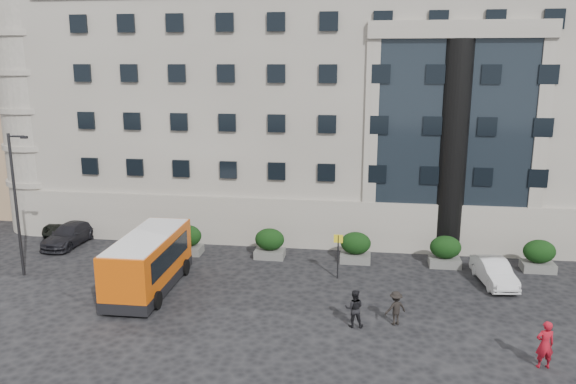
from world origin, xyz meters
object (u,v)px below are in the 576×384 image
Objects in this scene: hedge_a at (187,239)px; pedestrian_a at (545,345)px; white_taxi at (494,272)px; minibus at (148,260)px; pedestrian_c at (396,308)px; hedge_e at (539,255)px; pedestrian_b at (354,308)px; hedge_b at (270,243)px; street_lamp at (17,200)px; hedge_c at (356,247)px; hedge_d at (445,251)px; red_truck at (110,190)px; bus_stop_sign at (338,249)px; parked_car_c at (70,234)px; parked_car_d at (70,223)px.

pedestrian_a is (18.00, -10.95, 0.05)m from hedge_a.
hedge_a is 18.03m from white_taxi.
minibus is 4.46× the size of pedestrian_c.
pedestrian_b is (-10.24, -8.48, -0.05)m from hedge_e.
street_lamp reaches higher than hedge_b.
hedge_a is 1.15× the size of pedestrian_c.
hedge_d is at bearing 0.00° from hedge_c.
hedge_c is 8.48m from pedestrian_b.
pedestrian_a reaches higher than pedestrian_b.
hedge_e is at bearing 14.55° from minibus.
hedge_b is at bearing -60.84° from pedestrian_b.
hedge_c is at bearing -103.77° from pedestrian_c.
hedge_b is at bearing -46.90° from red_truck.
minibus is (7.75, -0.96, -2.74)m from street_lamp.
hedge_b is at bearing -75.87° from pedestrian_c.
bus_stop_sign is 8.45m from white_taxi.
red_truck is 3.04× the size of pedestrian_b.
hedge_c is at bearing 154.04° from white_taxi.
hedge_e reaches higher than white_taxi.
parked_car_c is at bearing 92.89° from street_lamp.
bus_stop_sign is (-6.10, -2.80, 0.80)m from hedge_d.
white_taxi is at bearing 9.91° from minibus.
pedestrian_c is at bearing -33.26° from parked_car_d.
bus_stop_sign reaches higher than pedestrian_b.
white_taxi is 2.06× the size of pedestrian_a.
hedge_c is (10.40, 0.00, 0.00)m from hedge_a.
hedge_d is 0.73× the size of bus_stop_sign.
bus_stop_sign is at bearing -7.53° from parked_car_c.
hedge_b is (5.20, 0.00, 0.00)m from hedge_a.
hedge_c reaches higher than white_taxi.
bus_stop_sign is at bearing 16.21° from minibus.
white_taxi is (-2.93, -2.35, -0.26)m from hedge_e.
hedge_d is at bearing 0.00° from hedge_a.
red_truck is 35.39m from pedestrian_a.
hedge_d is at bearing 1.93° from parked_car_c.
parked_car_d is 30.92m from pedestrian_a.
minibus is at bearing -7.07° from street_lamp.
white_taxi is at bearing -161.87° from pedestrian_c.
hedge_e reaches higher than parked_car_d.
pedestrian_b is at bearing -38.77° from hedge_a.
red_truck is (-19.60, 13.37, -0.35)m from bus_stop_sign.
hedge_d is at bearing -86.13° from pedestrian_a.
pedestrian_b is 1.10× the size of pedestrian_c.
parked_car_d is at bearing -54.70° from pedestrian_c.
red_truck reaches higher than pedestrian_b.
red_truck is 30.82m from white_taxi.
parked_car_c is 0.93× the size of parked_car_d.
hedge_e is at bearing -31.14° from red_truck.
minibus reaches higher than parked_car_c.
street_lamp is 6.59m from parked_car_c.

